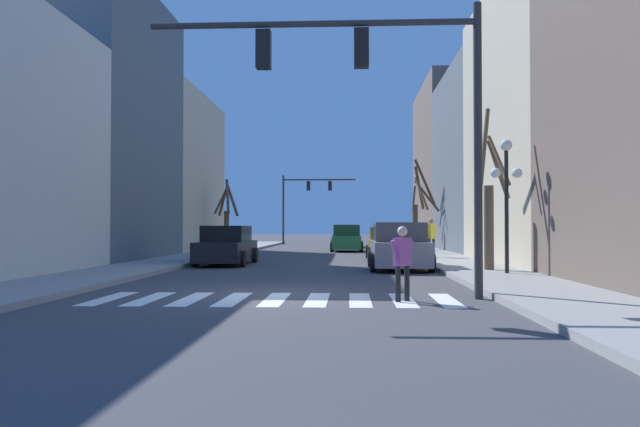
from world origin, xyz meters
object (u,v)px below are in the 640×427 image
car_parked_left_mid (346,237)px  car_driving_toward_lane (399,248)px  street_tree_right_near (419,208)px  pedestrian_on_right_sidewalk (402,257)px  traffic_signal_far (304,194)px  pedestrian_on_left_sidewalk (431,234)px  street_tree_right_mid (490,206)px  car_parked_right_near (347,239)px  traffic_signal_near (380,84)px  car_driving_away_lane (227,246)px  car_parked_right_far (389,244)px  street_tree_left_near (227,216)px  street_lamp_right_corner (506,178)px

car_parked_left_mid → car_driving_toward_lane: bearing=-175.2°
street_tree_right_near → pedestrian_on_right_sidewalk: bearing=-97.0°
traffic_signal_far → pedestrian_on_left_sidewalk: 27.46m
car_driving_toward_lane → pedestrian_on_left_sidewalk: 6.68m
car_driving_toward_lane → street_tree_right_mid: size_ratio=0.85×
traffic_signal_far → car_driving_toward_lane: bearing=-79.8°
car_parked_right_near → traffic_signal_near: bearing=-178.1°
car_driving_away_lane → pedestrian_on_right_sidewalk: 13.73m
car_parked_right_far → car_parked_left_mid: (-2.12, 17.82, 0.07)m
car_driving_toward_lane → street_tree_right_near: 17.00m
car_parked_left_mid → car_parked_right_near: bearing=-179.4°
car_parked_left_mid → pedestrian_on_right_sidewalk: 34.39m
pedestrian_on_right_sidewalk → pedestrian_on_left_sidewalk: bearing=-141.5°
traffic_signal_near → car_parked_right_near: traffic_signal_near is taller
car_parked_right_far → pedestrian_on_left_sidewalk: bearing=-103.8°
car_parked_right_far → pedestrian_on_left_sidewalk: pedestrian_on_left_sidewalk is taller
pedestrian_on_right_sidewalk → street_tree_right_near: (3.23, 26.40, 1.81)m
street_tree_right_near → car_parked_right_far: bearing=-104.1°
car_driving_away_lane → car_parked_right_near: 15.01m
traffic_signal_far → car_parked_right_far: 26.57m
pedestrian_on_left_sidewalk → traffic_signal_far: bearing=-116.1°
traffic_signal_near → pedestrian_on_right_sidewalk: 3.78m
traffic_signal_far → street_tree_right_mid: size_ratio=1.23×
car_driving_away_lane → car_parked_left_mid: car_parked_left_mid is taller
street_tree_left_near → street_tree_right_near: (11.79, 1.88, 0.52)m
car_driving_away_lane → street_tree_left_near: size_ratio=1.13×
traffic_signal_near → car_driving_away_lane: bearing=115.8°
traffic_signal_near → street_tree_right_mid: 8.38m
street_tree_left_near → pedestrian_on_left_sidewalk: bearing=-37.0°
pedestrian_on_left_sidewalk → pedestrian_on_right_sidewalk: 16.28m
traffic_signal_near → car_parked_left_mid: (-0.96, 33.85, -3.84)m
car_parked_right_near → car_parked_left_mid: size_ratio=0.95×
traffic_signal_near → car_driving_away_lane: (-5.69, 11.78, -3.90)m
street_lamp_right_corner → pedestrian_on_left_sidewalk: (-0.96, 9.99, -1.82)m
street_tree_left_near → street_tree_right_mid: (12.03, -16.99, 0.02)m
traffic_signal_near → street_lamp_right_corner: (4.06, 5.56, -1.62)m
pedestrian_on_right_sidewalk → street_tree_left_near: 26.00m
pedestrian_on_left_sidewalk → pedestrian_on_right_sidewalk: pedestrian_on_left_sidewalk is taller
street_tree_left_near → pedestrian_on_right_sidewalk: bearing=-70.8°
street_tree_right_mid → street_tree_right_near: bearing=90.7°
car_driving_away_lane → street_tree_right_near: bearing=-33.5°
car_driving_away_lane → pedestrian_on_right_sidewalk: (6.11, -12.29, 0.17)m
street_tree_left_near → street_tree_right_mid: bearing=-54.7°
car_parked_left_mid → pedestrian_on_left_sidewalk: (4.06, -18.30, 0.40)m
traffic_signal_near → street_lamp_right_corner: size_ratio=1.78×
car_parked_right_far → street_tree_left_near: bearing=49.4°
car_driving_toward_lane → street_tree_left_near: bearing=32.0°
street_tree_left_near → street_tree_right_near: size_ratio=0.76×
street_lamp_right_corner → car_parked_right_far: 11.10m
street_lamp_right_corner → car_parked_left_mid: 28.82m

